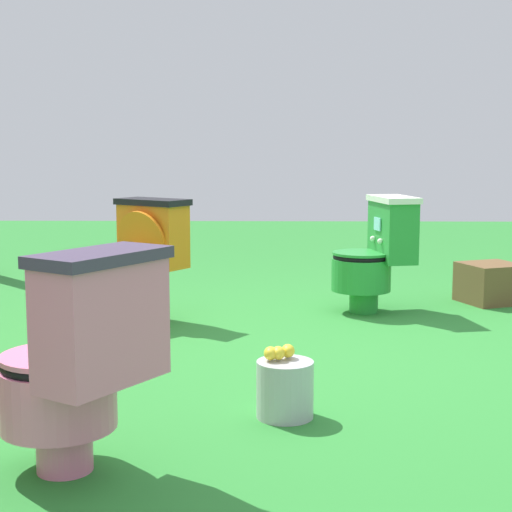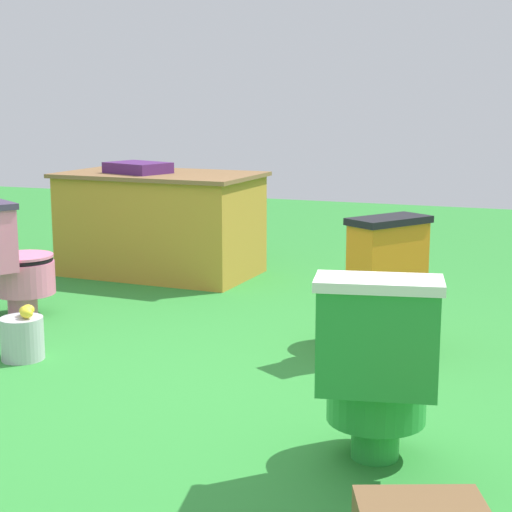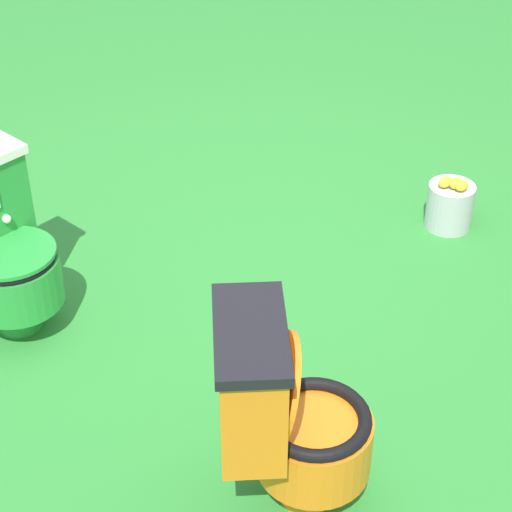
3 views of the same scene
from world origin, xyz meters
name	(u,v)px [view 2 (image 2 of 3)]	position (x,y,z in m)	size (l,w,h in m)	color
ground	(202,389)	(0.00, 0.00, 0.00)	(14.00, 14.00, 0.00)	#2D8433
toilet_green	(377,368)	(0.92, -0.51, 0.37)	(0.49, 0.56, 0.73)	green
toilet_orange	(373,281)	(0.59, 0.90, 0.37)	(0.63, 0.61, 0.73)	orange
toilet_pink	(9,258)	(-1.61, 0.74, 0.37)	(0.60, 0.63, 0.73)	pink
vendor_table	(161,223)	(-1.35, 2.23, 0.39)	(1.49, 0.92, 0.85)	#B7842D
lemon_bucket	(22,337)	(-1.05, 0.09, 0.12)	(0.22, 0.22, 0.28)	#B7B7BF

